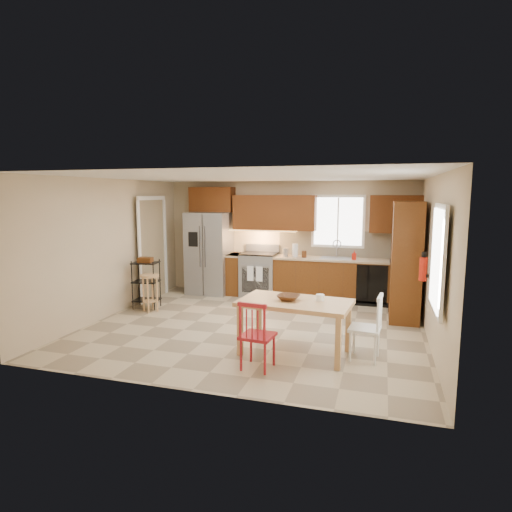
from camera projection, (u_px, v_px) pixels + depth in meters
The scene contains 33 objects.
floor at pixel (255, 327), 7.23m from camera, with size 5.50×5.50×0.00m, color tan.
ceiling at pixel (254, 177), 6.87m from camera, with size 5.50×5.00×0.02m, color silver.
wall_back at pixel (287, 239), 9.42m from camera, with size 5.50×0.02×2.50m, color #CCB793.
wall_front at pixel (189, 284), 4.68m from camera, with size 5.50×0.02×2.50m, color #CCB793.
wall_left at pixel (111, 248), 7.83m from camera, with size 0.02×5.00×2.50m, color #CCB793.
wall_right at pixel (433, 261), 6.28m from camera, with size 0.02×5.00×2.50m, color #CCB793.
refrigerator at pixel (209, 253), 9.60m from camera, with size 0.92×0.75×1.82m, color gray.
range_stove at pixel (259, 275), 9.40m from camera, with size 0.76×0.63×0.92m, color gray.
base_cabinet_narrow at pixel (236, 274), 9.57m from camera, with size 0.30×0.60×0.90m, color #603411.
base_cabinet_run at pixel (344, 280), 8.89m from camera, with size 2.92×0.60×0.90m, color #603411.
dishwasher at pixel (372, 284), 8.46m from camera, with size 0.60×0.02×0.78m, color black.
backsplash at pixel (347, 244), 9.06m from camera, with size 2.92×0.03×0.55m, color beige.
upper_over_fridge at pixel (212, 200), 9.62m from camera, with size 1.00×0.35×0.55m, color #623210.
upper_left_block at pixel (274, 213), 9.25m from camera, with size 1.80×0.35×0.75m, color #623210.
upper_right_block at pixel (396, 214), 8.54m from camera, with size 1.00×0.35×0.75m, color #623210.
window_back at pixel (338, 221), 9.04m from camera, with size 1.12×0.04×1.12m, color white.
sink at pixel (336, 260), 8.89m from camera, with size 0.62×0.46×0.16m, color gray.
undercab_glow at pixel (261, 231), 9.36m from camera, with size 1.60×0.30×0.01m, color #FFBF66.
soap_bottle at pixel (354, 255), 8.66m from camera, with size 0.09×0.09×0.19m, color red.
paper_towel at pixel (295, 250), 9.05m from camera, with size 0.12×0.12×0.28m, color white.
canister_steel at pixel (286, 252), 9.12m from camera, with size 0.11×0.11×0.18m, color gray.
canister_wood at pixel (304, 254), 8.98m from camera, with size 0.10×0.10×0.14m, color #4C2B14.
pantry at pixel (406, 261), 7.53m from camera, with size 0.50×0.95×2.10m, color #603411.
fire_extinguisher at pixel (423, 269), 6.47m from camera, with size 0.12×0.12×0.36m, color red.
window_right at pixel (438, 259), 5.18m from camera, with size 0.04×1.02×1.32m, color white.
doorway at pixel (152, 250), 9.07m from camera, with size 0.04×0.95×2.10m, color #8C7A59.
dining_table at pixel (295, 328), 5.98m from camera, with size 1.53×0.86×0.74m, color tan, non-canonical shape.
chair_red at pixel (258, 335), 5.46m from camera, with size 0.42×0.42×0.90m, color maroon, non-canonical shape.
chair_white at pixel (365, 327), 5.75m from camera, with size 0.42×0.42×0.90m, color white, non-canonical shape.
table_bowl at pixel (288, 301), 5.96m from camera, with size 0.31×0.31×0.08m, color #4C2B14.
table_jar at pixel (320, 299), 5.92m from camera, with size 0.11×0.11×0.13m, color white.
bar_stool at pixel (150, 293), 8.12m from camera, with size 0.35×0.35×0.72m, color tan, non-canonical shape.
utility_cart at pixel (146, 284), 8.37m from camera, with size 0.48×0.37×0.95m, color black, non-canonical shape.
Camera 1 is at (2.02, -6.69, 2.23)m, focal length 30.00 mm.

